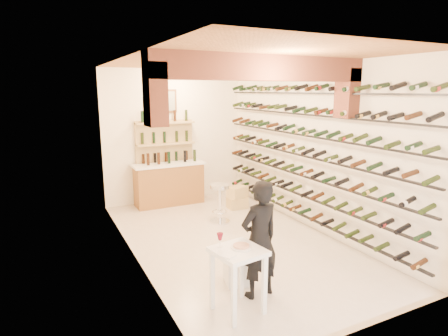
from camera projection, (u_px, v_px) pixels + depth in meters
name	position (u px, v px, depth m)	size (l,w,h in m)	color
ground	(231.00, 240.00, 6.89)	(6.00, 6.00, 0.00)	beige
room_shell	(239.00, 118.00, 6.20)	(3.52, 6.02, 3.21)	white
wine_rack	(302.00, 151.00, 7.24)	(0.32, 5.70, 2.56)	black
back_counter	(169.00, 183.00, 8.97)	(1.70, 0.62, 1.29)	#99642F
back_shelving	(165.00, 155.00, 9.05)	(1.40, 0.31, 2.73)	tan
tasting_table	(238.00, 261.00, 4.54)	(0.65, 0.65, 1.00)	white
white_stool	(238.00, 267.00, 5.33)	(0.37, 0.37, 0.46)	white
person	(259.00, 239.00, 4.89)	(0.58, 0.38, 1.59)	black
chrome_barstool	(220.00, 201.00, 7.72)	(0.42, 0.42, 0.81)	silver
crate_lower	(237.00, 203.00, 8.72)	(0.44, 0.31, 0.26)	tan
crate_upper	(237.00, 192.00, 8.67)	(0.44, 0.30, 0.26)	tan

